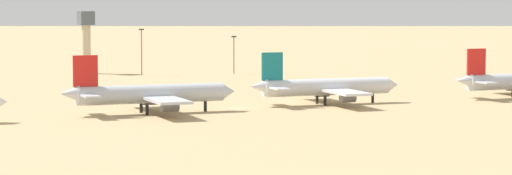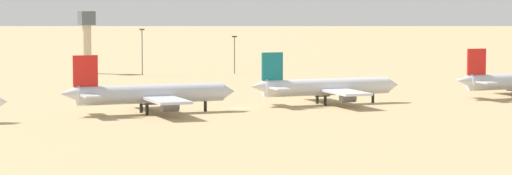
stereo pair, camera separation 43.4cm
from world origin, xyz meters
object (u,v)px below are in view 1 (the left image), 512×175
at_px(parked_jet_red_2, 149,94).
at_px(light_pole_west, 142,48).
at_px(parked_jet_teal_3, 325,87).
at_px(control_tower, 86,36).
at_px(light_pole_mid, 234,52).

distance_m(parked_jet_red_2, light_pole_west, 129.97).
height_order(parked_jet_teal_3, control_tower, control_tower).
relative_size(parked_jet_red_2, light_pole_mid, 3.19).
height_order(parked_jet_red_2, light_pole_mid, parked_jet_red_2).
height_order(parked_jet_teal_3, light_pole_west, light_pole_west).
height_order(parked_jet_teal_3, light_pole_mid, parked_jet_teal_3).
distance_m(control_tower, light_pole_west, 22.68).
relative_size(parked_jet_teal_3, light_pole_west, 2.55).
height_order(parked_jet_red_2, parked_jet_teal_3, parked_jet_red_2).
height_order(control_tower, light_pole_mid, control_tower).
distance_m(parked_jet_red_2, control_tower, 141.76).
relative_size(parked_jet_red_2, parked_jet_teal_3, 1.04).
distance_m(parked_jet_teal_3, control_tower, 139.72).
height_order(control_tower, light_pole_west, control_tower).
height_order(parked_jet_red_2, control_tower, control_tower).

